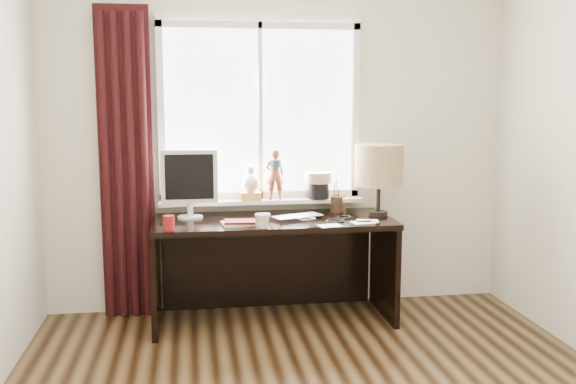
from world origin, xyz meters
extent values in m
cube|color=beige|center=(0.00, 2.00, 1.30)|extent=(3.50, 0.00, 2.60)
imported|color=silver|center=(0.07, 1.60, 0.76)|extent=(0.41, 0.34, 0.03)
imported|color=white|center=(-0.21, 1.33, 0.80)|extent=(0.14, 0.14, 0.10)
cylinder|color=maroon|center=(-0.82, 1.35, 0.80)|extent=(0.07, 0.07, 0.10)
cube|color=white|center=(-0.15, 1.99, 1.50)|extent=(1.40, 0.02, 1.30)
cube|color=silver|center=(-0.15, 1.96, 0.88)|extent=(1.50, 0.05, 0.05)
cube|color=silver|center=(-0.15, 1.96, 2.12)|extent=(1.50, 0.05, 0.05)
cube|color=silver|center=(-0.88, 1.96, 1.50)|extent=(0.05, 0.05, 1.40)
cube|color=silver|center=(0.57, 1.96, 1.50)|extent=(0.05, 0.05, 1.40)
cube|color=silver|center=(-0.15, 1.96, 1.50)|extent=(0.03, 0.05, 1.30)
cube|color=silver|center=(-0.15, 1.91, 0.83)|extent=(1.52, 0.18, 0.03)
cylinder|color=maroon|center=(-0.68, 1.88, 0.99)|extent=(0.15, 0.15, 0.27)
cube|color=gold|center=(-0.23, 1.88, 0.88)|extent=(0.15, 0.12, 0.06)
sphere|color=beige|center=(-0.23, 1.88, 0.97)|extent=(0.13, 0.13, 0.13)
sphere|color=beige|center=(-0.23, 1.88, 1.07)|extent=(0.07, 0.07, 0.07)
imported|color=brown|center=(-0.05, 1.87, 1.04)|extent=(0.14, 0.09, 0.38)
cylinder|color=#1E4C51|center=(-0.05, 1.86, 1.12)|extent=(0.09, 0.09, 0.05)
cylinder|color=black|center=(0.28, 1.87, 0.91)|extent=(0.16, 0.16, 0.12)
cylinder|color=#8C6B4C|center=(0.28, 1.87, 1.01)|extent=(0.20, 0.20, 0.08)
cube|color=black|center=(-1.13, 1.92, 1.12)|extent=(0.38, 0.05, 2.25)
cylinder|color=black|center=(-1.27, 1.89, 1.10)|extent=(0.06, 0.06, 2.20)
cylinder|color=black|center=(-1.18, 1.89, 1.10)|extent=(0.06, 0.06, 2.20)
cylinder|color=black|center=(-1.09, 1.89, 1.10)|extent=(0.06, 0.06, 2.20)
cylinder|color=black|center=(-1.00, 1.89, 1.10)|extent=(0.06, 0.06, 2.20)
cube|color=black|center=(-0.10, 1.63, 0.73)|extent=(1.70, 0.70, 0.04)
cube|color=black|center=(-0.93, 1.63, 0.35)|extent=(0.04, 0.64, 0.71)
cube|color=black|center=(0.73, 1.63, 0.35)|extent=(0.04, 0.64, 0.71)
cube|color=black|center=(-0.10, 1.97, 0.35)|extent=(1.60, 0.03, 0.71)
cylinder|color=beige|center=(-0.68, 1.75, 0.76)|extent=(0.18, 0.18, 0.01)
cylinder|color=beige|center=(-0.68, 1.75, 0.81)|extent=(0.04, 0.04, 0.10)
cube|color=beige|center=(-0.68, 1.75, 1.05)|extent=(0.40, 0.04, 0.38)
cube|color=black|center=(-0.68, 1.73, 1.05)|extent=(0.34, 0.01, 0.32)
cube|color=beige|center=(-0.36, 1.46, 0.76)|extent=(0.24, 0.18, 0.02)
cube|color=#560708|center=(-0.35, 1.45, 0.78)|extent=(0.22, 0.16, 0.01)
cylinder|color=black|center=(0.41, 1.82, 0.81)|extent=(0.09, 0.09, 0.12)
cylinder|color=black|center=(0.39, 1.83, 0.86)|extent=(0.01, 0.01, 0.22)
cylinder|color=black|center=(0.42, 1.81, 0.84)|extent=(0.01, 0.01, 0.19)
cylinder|color=black|center=(0.41, 1.84, 0.88)|extent=(0.01, 0.01, 0.25)
cylinder|color=black|center=(0.42, 1.83, 0.83)|extent=(0.01, 0.01, 0.17)
cube|color=gold|center=(0.44, 1.88, 0.81)|extent=(0.10, 0.04, 0.13)
cube|color=#996633|center=(0.44, 1.87, 0.81)|extent=(0.07, 0.02, 0.10)
cylinder|color=black|center=(0.68, 1.66, 0.77)|extent=(0.14, 0.14, 0.03)
cylinder|color=black|center=(0.68, 1.66, 0.89)|extent=(0.03, 0.03, 0.22)
cylinder|color=tan|center=(0.68, 1.66, 1.12)|extent=(0.35, 0.35, 0.30)
cube|color=white|center=(0.50, 1.41, 0.75)|extent=(0.17, 0.13, 0.00)
cube|color=white|center=(0.54, 1.45, 0.75)|extent=(0.17, 0.14, 0.00)
cube|color=white|center=(0.25, 1.33, 0.75)|extent=(0.17, 0.14, 0.00)
torus|color=black|center=(0.32, 1.47, 0.75)|extent=(0.16, 0.16, 0.01)
torus|color=black|center=(0.41, 1.59, 0.75)|extent=(0.13, 0.13, 0.01)
torus|color=black|center=(0.23, 1.70, 0.75)|extent=(0.10, 0.10, 0.01)
camera|label=1|loc=(-0.67, -2.81, 1.62)|focal=40.00mm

